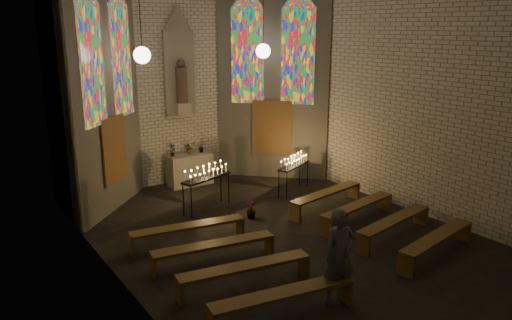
{
  "coord_description": "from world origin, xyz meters",
  "views": [
    {
      "loc": [
        -6.81,
        -8.36,
        4.93
      ],
      "look_at": [
        -0.29,
        1.25,
        1.8
      ],
      "focal_mm": 35.0,
      "sensor_mm": 36.0,
      "label": 1
    }
  ],
  "objects_px": {
    "altar": "(190,170)",
    "aisle_flower_pot": "(251,210)",
    "votive_stand_right": "(294,163)",
    "votive_stand_left": "(206,175)",
    "visitor": "(340,257)"
  },
  "relations": [
    {
      "from": "altar",
      "to": "aisle_flower_pot",
      "type": "height_order",
      "value": "altar"
    },
    {
      "from": "altar",
      "to": "votive_stand_right",
      "type": "bearing_deg",
      "value": -46.38
    },
    {
      "from": "altar",
      "to": "votive_stand_left",
      "type": "xyz_separation_m",
      "value": [
        -0.63,
        -2.28,
        0.51
      ]
    },
    {
      "from": "votive_stand_right",
      "to": "visitor",
      "type": "xyz_separation_m",
      "value": [
        -3.26,
        -5.44,
        -0.01
      ]
    },
    {
      "from": "aisle_flower_pot",
      "to": "votive_stand_right",
      "type": "xyz_separation_m",
      "value": [
        2.28,
        1.08,
        0.67
      ]
    },
    {
      "from": "votive_stand_left",
      "to": "votive_stand_right",
      "type": "distance_m",
      "value": 2.94
    },
    {
      "from": "altar",
      "to": "aisle_flower_pot",
      "type": "xyz_separation_m",
      "value": [
        0.03,
        -3.5,
        -0.26
      ]
    },
    {
      "from": "votive_stand_right",
      "to": "altar",
      "type": "bearing_deg",
      "value": 109.9
    },
    {
      "from": "aisle_flower_pot",
      "to": "votive_stand_right",
      "type": "relative_size",
      "value": 0.33
    },
    {
      "from": "altar",
      "to": "visitor",
      "type": "bearing_deg",
      "value": -96.9
    },
    {
      "from": "aisle_flower_pot",
      "to": "visitor",
      "type": "distance_m",
      "value": 4.52
    },
    {
      "from": "votive_stand_left",
      "to": "votive_stand_right",
      "type": "bearing_deg",
      "value": -20.95
    },
    {
      "from": "visitor",
      "to": "aisle_flower_pot",
      "type": "bearing_deg",
      "value": 85.75
    },
    {
      "from": "votive_stand_left",
      "to": "visitor",
      "type": "relative_size",
      "value": 0.91
    },
    {
      "from": "votive_stand_left",
      "to": "aisle_flower_pot",
      "type": "bearing_deg",
      "value": -80.04
    }
  ]
}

